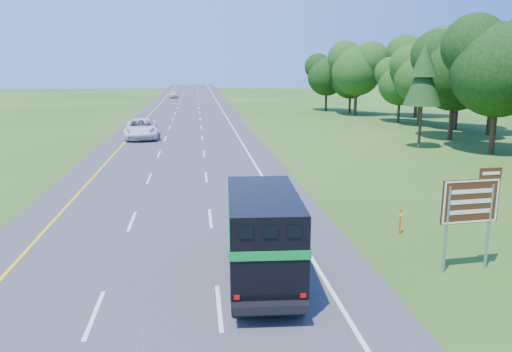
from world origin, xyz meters
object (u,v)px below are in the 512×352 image
object	(u,v)px
horse_truck	(262,231)
white_suv	(141,129)
exit_sign	(471,205)
far_car	(173,94)

from	to	relation	value
horse_truck	white_suv	bearing A→B (deg)	105.52
white_suv	exit_sign	bearing A→B (deg)	-71.52
horse_truck	far_car	distance (m)	97.55
white_suv	exit_sign	xyz separation A→B (m)	(14.90, -34.82, 1.42)
white_suv	far_car	world-z (taller)	white_suv
horse_truck	white_suv	world-z (taller)	horse_truck
far_car	exit_sign	distance (m)	98.48
far_car	exit_sign	bearing A→B (deg)	-84.75
far_car	exit_sign	size ratio (longest dim) A/B	1.24
far_car	horse_truck	bearing A→B (deg)	-89.00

